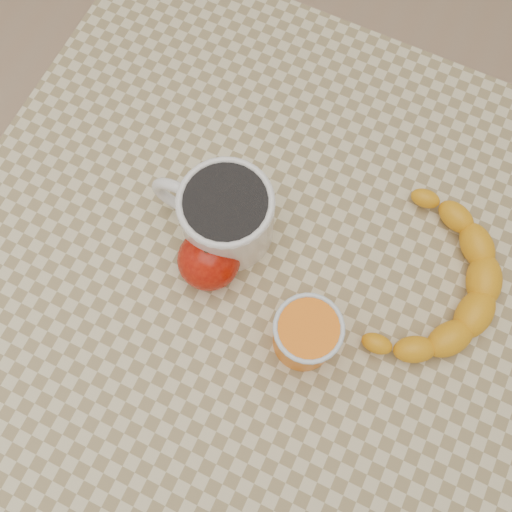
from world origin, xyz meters
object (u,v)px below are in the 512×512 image
at_px(table, 256,278).
at_px(coffee_mug, 224,214).
at_px(apple, 209,260).
at_px(orange_juice_glass, 306,335).
at_px(banana, 434,284).

relative_size(table, coffee_mug, 4.87).
bearing_deg(apple, table, 35.24).
xyz_separation_m(orange_juice_glass, apple, (-0.15, 0.04, -0.01)).
height_order(table, orange_juice_glass, orange_juice_glass).
bearing_deg(coffee_mug, apple, -84.39).
distance_m(table, apple, 0.14).
bearing_deg(coffee_mug, orange_juice_glass, -31.43).
height_order(table, banana, banana).
bearing_deg(orange_juice_glass, coffee_mug, 148.57).
bearing_deg(orange_juice_glass, banana, 48.15).
distance_m(coffee_mug, orange_juice_glass, 0.18).
xyz_separation_m(coffee_mug, orange_juice_glass, (0.15, -0.09, -0.01)).
relative_size(apple, banana, 0.29).
bearing_deg(banana, coffee_mug, -165.47).
xyz_separation_m(table, orange_juice_glass, (0.10, -0.07, 0.13)).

